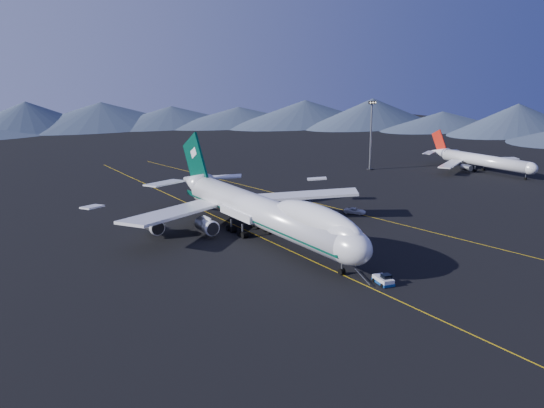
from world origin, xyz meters
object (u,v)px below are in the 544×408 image
pushback_tug (383,281)px  boeing_747 (263,211)px  service_van (355,211)px  floodlight_mast (371,135)px  second_jet (481,160)px

pushback_tug → boeing_747: bearing=106.6°
boeing_747 → service_van: boeing_747 is taller
floodlight_mast → second_jet: bearing=-37.4°
boeing_747 → pushback_tug: (3.00, -33.82, -5.24)m
floodlight_mast → pushback_tug: bearing=-130.1°
boeing_747 → pushback_tug: bearing=-84.9°
pushback_tug → second_jet: (100.82, 62.42, 3.20)m
pushback_tug → floodlight_mast: floodlight_mast is taller
service_van → floodlight_mast: floodlight_mast is taller
boeing_747 → pushback_tug: boeing_747 is taller
second_jet → service_van: bearing=-139.6°
boeing_747 → second_jet: size_ratio=1.65×
pushback_tug → service_van: (27.00, 39.62, 0.16)m
second_jet → floodlight_mast: (-29.42, 22.49, 8.08)m
boeing_747 → service_van: bearing=10.9°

